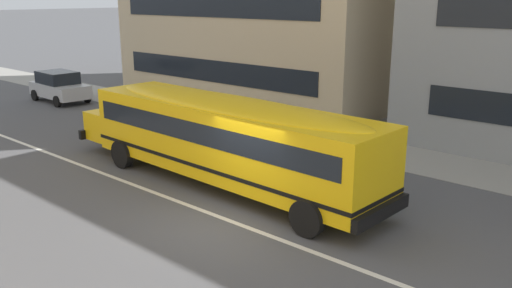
% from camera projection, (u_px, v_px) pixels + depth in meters
% --- Properties ---
extents(ground_plane, '(400.00, 400.00, 0.00)m').
position_uv_depth(ground_plane, '(232.00, 222.00, 13.87)').
color(ground_plane, '#4C4C4F').
extents(sidewalk_far, '(120.00, 3.00, 0.01)m').
position_uv_depth(sidewalk_far, '(386.00, 153.00, 19.79)').
color(sidewalk_far, gray).
rests_on(sidewalk_far, ground_plane).
extents(lane_centreline, '(110.00, 0.16, 0.01)m').
position_uv_depth(lane_centreline, '(232.00, 221.00, 13.87)').
color(lane_centreline, silver).
rests_on(lane_centreline, ground_plane).
extents(school_bus, '(12.19, 3.10, 2.71)m').
position_uv_depth(school_bus, '(223.00, 134.00, 16.17)').
color(school_bus, yellow).
rests_on(school_bus, ground_plane).
extents(parked_car_silver_end_of_row, '(3.97, 2.02, 1.64)m').
position_uv_depth(parked_car_silver_end_of_row, '(59.00, 86.00, 29.18)').
color(parked_car_silver_end_of_row, '#B7BABF').
rests_on(parked_car_silver_end_of_row, ground_plane).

